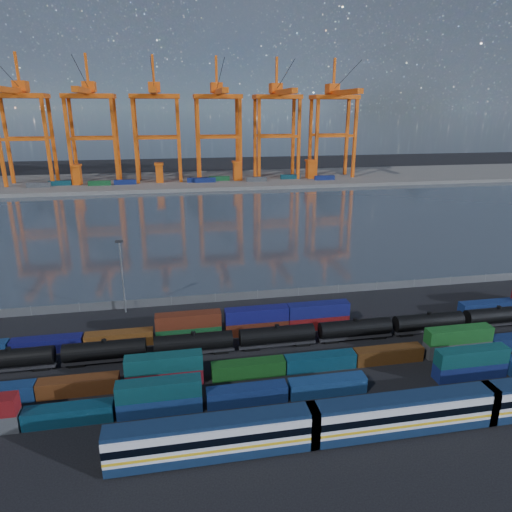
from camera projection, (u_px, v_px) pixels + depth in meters
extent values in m
plane|color=black|center=(287.00, 360.00, 81.53)|extent=(700.00, 700.00, 0.00)
plane|color=#303A45|center=(221.00, 222.00, 179.69)|extent=(700.00, 700.00, 0.00)
cube|color=#514F4C|center=(202.00, 180.00, 277.55)|extent=(700.00, 70.00, 2.00)
cone|color=#1E2630|center=(106.00, 37.00, 1462.26)|extent=(1100.00, 1100.00, 520.00)
cone|color=#1E2630|center=(230.00, 50.00, 1540.85)|extent=(1040.00, 1040.00, 460.00)
cone|color=#1E2630|center=(341.00, 64.00, 1622.53)|extent=(960.00, 960.00, 380.00)
cone|color=#1E2630|center=(430.00, 78.00, 1695.55)|extent=(840.00, 840.00, 300.00)
cube|color=silver|center=(214.00, 437.00, 57.94)|extent=(27.29, 3.27, 4.15)
cube|color=#10213C|center=(215.00, 451.00, 58.62)|extent=(27.29, 3.34, 1.31)
cube|color=#10213C|center=(214.00, 421.00, 57.21)|extent=(27.29, 2.95, 0.55)
cube|color=gold|center=(214.00, 442.00, 58.21)|extent=(27.31, 3.37, 0.39)
cube|color=black|center=(214.00, 434.00, 57.81)|extent=(27.31, 3.37, 1.09)
cube|color=black|center=(139.00, 464.00, 57.15)|extent=(3.27, 2.18, 0.76)
cube|color=black|center=(287.00, 445.00, 60.46)|extent=(3.27, 2.18, 0.76)
cube|color=silver|center=(404.00, 413.00, 62.44)|extent=(27.29, 3.27, 4.15)
cube|color=#10213C|center=(402.00, 426.00, 63.12)|extent=(27.29, 3.34, 1.31)
cube|color=#10213C|center=(405.00, 398.00, 61.72)|extent=(27.29, 2.95, 0.55)
cube|color=gold|center=(403.00, 418.00, 62.71)|extent=(27.31, 3.37, 0.39)
cube|color=black|center=(404.00, 410.00, 62.31)|extent=(27.31, 3.37, 1.09)
cube|color=black|center=(336.00, 438.00, 61.65)|extent=(3.27, 2.18, 0.76)
cube|color=black|center=(464.00, 422.00, 64.96)|extent=(3.27, 2.18, 0.76)
cube|color=black|center=(507.00, 416.00, 66.16)|extent=(3.27, 2.18, 0.76)
cube|color=#0C2F42|center=(69.00, 414.00, 65.03)|extent=(12.33, 2.51, 2.67)
cube|color=navy|center=(160.00, 404.00, 67.24)|extent=(12.33, 2.51, 2.67)
cube|color=#0C393F|center=(159.00, 389.00, 66.42)|extent=(12.33, 2.51, 2.67)
cube|color=navy|center=(247.00, 395.00, 69.50)|extent=(12.33, 2.51, 2.67)
cube|color=navy|center=(327.00, 386.00, 71.72)|extent=(12.33, 2.51, 2.67)
cube|color=navy|center=(470.00, 370.00, 76.03)|extent=(12.33, 2.51, 2.67)
cube|color=#0C4043|center=(472.00, 356.00, 75.20)|extent=(12.33, 2.51, 2.67)
cube|color=#552A11|center=(79.00, 386.00, 71.72)|extent=(12.36, 2.51, 2.68)
cube|color=maroon|center=(165.00, 377.00, 74.03)|extent=(12.36, 2.51, 2.68)
cube|color=#0C3D3F|center=(164.00, 362.00, 73.20)|extent=(12.36, 2.51, 2.68)
cube|color=#124414|center=(248.00, 369.00, 76.42)|extent=(12.36, 2.51, 2.68)
cube|color=#0D3448|center=(320.00, 361.00, 78.59)|extent=(12.36, 2.51, 2.68)
cube|color=#4C2A0F|center=(388.00, 354.00, 80.78)|extent=(12.36, 2.51, 2.68)
cube|color=#3A3C3F|center=(457.00, 348.00, 83.10)|extent=(12.36, 2.51, 2.68)
cube|color=#17561E|center=(459.00, 334.00, 82.27)|extent=(12.36, 2.51, 2.68)
cube|color=#0F104E|center=(47.00, 345.00, 84.13)|extent=(12.58, 2.56, 2.73)
cube|color=brown|center=(119.00, 338.00, 86.37)|extent=(12.58, 2.56, 2.73)
cube|color=#124520|center=(189.00, 332.00, 88.63)|extent=(12.58, 2.56, 2.73)
cube|color=#562011|center=(188.00, 320.00, 87.79)|extent=(12.58, 2.56, 2.73)
cube|color=#501E10|center=(257.00, 327.00, 90.96)|extent=(12.58, 2.56, 2.73)
cube|color=#111158|center=(257.00, 314.00, 90.11)|extent=(12.58, 2.56, 2.73)
cube|color=maroon|center=(318.00, 322.00, 93.16)|extent=(12.58, 2.56, 2.73)
cube|color=#111456|center=(318.00, 309.00, 92.32)|extent=(12.58, 2.56, 2.73)
cube|color=navy|center=(487.00, 307.00, 99.86)|extent=(12.58, 2.56, 2.73)
cylinder|color=black|center=(10.00, 358.00, 77.37)|extent=(14.08, 3.14, 3.14)
cylinder|color=black|center=(8.00, 349.00, 76.83)|extent=(0.87, 0.87, 0.54)
cube|color=black|center=(12.00, 367.00, 77.90)|extent=(14.62, 2.17, 0.43)
cube|color=black|center=(42.00, 367.00, 78.88)|extent=(2.71, 1.95, 0.65)
cylinder|color=black|center=(105.00, 350.00, 80.05)|extent=(14.08, 3.14, 3.14)
cylinder|color=black|center=(104.00, 341.00, 79.52)|extent=(0.87, 0.87, 0.54)
cube|color=black|center=(106.00, 359.00, 80.59)|extent=(14.62, 2.17, 0.43)
cube|color=black|center=(77.00, 363.00, 79.88)|extent=(2.71, 1.95, 0.65)
cube|color=black|center=(134.00, 358.00, 81.57)|extent=(2.71, 1.95, 0.65)
cylinder|color=black|center=(194.00, 342.00, 82.74)|extent=(14.08, 3.14, 3.14)
cylinder|color=black|center=(193.00, 333.00, 82.20)|extent=(0.87, 0.87, 0.54)
cube|color=black|center=(194.00, 350.00, 83.27)|extent=(14.62, 2.17, 0.43)
cube|color=black|center=(167.00, 355.00, 82.56)|extent=(2.71, 1.95, 0.65)
cube|color=black|center=(221.00, 350.00, 84.25)|extent=(2.71, 1.95, 0.65)
cylinder|color=black|center=(277.00, 335.00, 85.42)|extent=(14.08, 3.14, 3.14)
cylinder|color=black|center=(277.00, 326.00, 84.89)|extent=(0.87, 0.87, 0.54)
cube|color=black|center=(277.00, 343.00, 85.96)|extent=(14.62, 2.17, 0.43)
cube|color=black|center=(251.00, 347.00, 85.25)|extent=(2.71, 1.95, 0.65)
cube|color=black|center=(302.00, 343.00, 86.94)|extent=(2.71, 1.95, 0.65)
cylinder|color=black|center=(355.00, 328.00, 88.11)|extent=(14.08, 3.14, 3.14)
cylinder|color=black|center=(356.00, 320.00, 87.57)|extent=(0.87, 0.87, 0.54)
cube|color=black|center=(354.00, 336.00, 88.65)|extent=(14.62, 2.17, 0.43)
cube|color=black|center=(330.00, 340.00, 87.94)|extent=(2.71, 1.95, 0.65)
cube|color=black|center=(378.00, 336.00, 89.62)|extent=(2.71, 1.95, 0.65)
cylinder|color=black|center=(428.00, 321.00, 90.79)|extent=(14.08, 3.14, 3.14)
cylinder|color=black|center=(429.00, 313.00, 90.26)|extent=(0.87, 0.87, 0.54)
cube|color=black|center=(427.00, 329.00, 91.33)|extent=(14.62, 2.17, 0.43)
cube|color=black|center=(405.00, 333.00, 90.62)|extent=(2.71, 1.95, 0.65)
cube|color=black|center=(449.00, 329.00, 92.31)|extent=(2.71, 1.95, 0.65)
cylinder|color=black|center=(498.00, 315.00, 93.48)|extent=(14.08, 3.14, 3.14)
cylinder|color=black|center=(499.00, 307.00, 92.94)|extent=(0.87, 0.87, 0.54)
cube|color=black|center=(496.00, 323.00, 94.02)|extent=(14.62, 2.17, 0.43)
cube|color=black|center=(475.00, 327.00, 93.31)|extent=(2.71, 1.95, 0.65)
cube|color=#595B5E|center=(258.00, 295.00, 107.40)|extent=(160.00, 0.06, 2.00)
cylinder|color=slate|center=(31.00, 311.00, 98.70)|extent=(0.12, 0.12, 2.20)
cylinder|color=slate|center=(79.00, 307.00, 100.43)|extent=(0.12, 0.12, 2.20)
cylinder|color=slate|center=(126.00, 304.00, 102.17)|extent=(0.12, 0.12, 2.20)
cylinder|color=slate|center=(171.00, 301.00, 103.90)|extent=(0.12, 0.12, 2.20)
cylinder|color=slate|center=(215.00, 298.00, 105.63)|extent=(0.12, 0.12, 2.20)
cylinder|color=slate|center=(258.00, 294.00, 107.36)|extent=(0.12, 0.12, 2.20)
cylinder|color=slate|center=(299.00, 291.00, 109.10)|extent=(0.12, 0.12, 2.20)
cylinder|color=slate|center=(338.00, 289.00, 110.83)|extent=(0.12, 0.12, 2.20)
cylinder|color=slate|center=(377.00, 286.00, 112.56)|extent=(0.12, 0.12, 2.20)
cylinder|color=slate|center=(414.00, 283.00, 114.29)|extent=(0.12, 0.12, 2.20)
cylinder|color=slate|center=(450.00, 281.00, 116.03)|extent=(0.12, 0.12, 2.20)
cylinder|color=slate|center=(485.00, 278.00, 117.76)|extent=(0.12, 0.12, 2.20)
cylinder|color=slate|center=(123.00, 278.00, 98.16)|extent=(0.36, 0.36, 16.00)
cube|color=black|center=(119.00, 241.00, 95.59)|extent=(1.60, 0.40, 0.60)
cube|color=#E45510|center=(7.00, 143.00, 253.17)|extent=(1.74, 1.74, 49.06)
cube|color=#E45510|center=(47.00, 144.00, 245.10)|extent=(1.74, 1.74, 49.06)
cube|color=#E45510|center=(53.00, 142.00, 257.33)|extent=(1.74, 1.74, 49.06)
cube|color=#E45510|center=(23.00, 139.00, 242.26)|extent=(23.98, 1.53, 1.53)
cube|color=#E45510|center=(30.00, 138.00, 254.49)|extent=(23.98, 1.53, 1.53)
cube|color=#E45510|center=(20.00, 96.00, 241.54)|extent=(27.25, 15.26, 2.40)
cube|color=#E45510|center=(11.00, 90.00, 228.63)|extent=(3.27, 52.33, 2.73)
cube|color=#E45510|center=(21.00, 86.00, 244.10)|extent=(6.54, 8.72, 5.45)
cube|color=#E45510|center=(17.00, 69.00, 239.53)|extent=(1.31, 1.31, 17.44)
cylinder|color=black|center=(7.00, 74.00, 223.82)|extent=(0.26, 44.87, 14.80)
cube|color=#E45510|center=(69.00, 144.00, 247.01)|extent=(1.74, 1.74, 49.06)
cube|color=#E45510|center=(74.00, 142.00, 259.24)|extent=(1.74, 1.74, 49.06)
cube|color=#E45510|center=(115.00, 143.00, 251.16)|extent=(1.74, 1.74, 49.06)
cube|color=#E45510|center=(117.00, 141.00, 263.39)|extent=(1.74, 1.74, 49.06)
cube|color=#E45510|center=(92.00, 139.00, 248.32)|extent=(23.98, 1.53, 1.53)
cube|color=#E45510|center=(95.00, 137.00, 260.55)|extent=(23.98, 1.53, 1.53)
cube|color=#E45510|center=(89.00, 96.00, 247.60)|extent=(27.25, 15.26, 2.40)
cube|color=#E45510|center=(84.00, 91.00, 234.70)|extent=(3.27, 52.33, 2.73)
cube|color=#E45510|center=(89.00, 87.00, 250.16)|extent=(6.54, 8.72, 5.45)
cube|color=#E45510|center=(87.00, 70.00, 245.59)|extent=(1.31, 1.31, 17.44)
cylinder|color=black|center=(82.00, 75.00, 229.89)|extent=(0.26, 44.87, 14.80)
cube|color=#E45510|center=(135.00, 143.00, 253.07)|extent=(1.74, 1.74, 49.06)
cube|color=#E45510|center=(137.00, 141.00, 265.30)|extent=(1.74, 1.74, 49.06)
cube|color=#E45510|center=(179.00, 142.00, 257.22)|extent=(1.74, 1.74, 49.06)
cube|color=#E45510|center=(179.00, 141.00, 269.45)|extent=(1.74, 1.74, 49.06)
cube|color=#E45510|center=(157.00, 138.00, 254.39)|extent=(23.98, 1.53, 1.53)
cube|color=#E45510|center=(158.00, 136.00, 266.62)|extent=(23.98, 1.53, 1.53)
cube|color=#E45510|center=(155.00, 96.00, 253.67)|extent=(27.25, 15.26, 2.40)
cube|color=#E45510|center=(154.00, 91.00, 240.76)|extent=(3.27, 52.33, 2.73)
cube|color=#E45510|center=(154.00, 87.00, 256.22)|extent=(6.54, 8.72, 5.45)
cube|color=#E45510|center=(153.00, 71.00, 251.65)|extent=(1.31, 1.31, 17.44)
cylinder|color=black|center=(153.00, 76.00, 235.95)|extent=(0.26, 44.87, 14.80)
cube|color=#E45510|center=(199.00, 142.00, 259.13)|extent=(1.74, 1.74, 49.06)
cube|color=#E45510|center=(197.00, 140.00, 271.36)|extent=(1.74, 1.74, 49.06)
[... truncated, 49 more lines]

